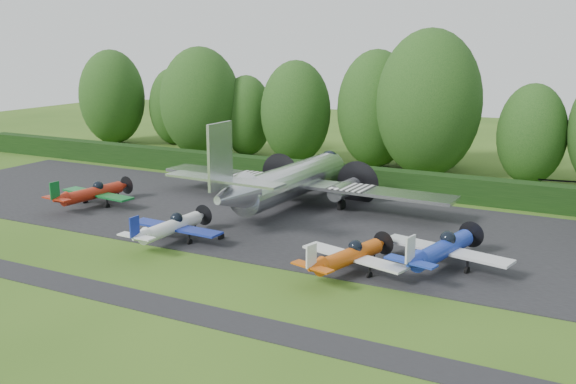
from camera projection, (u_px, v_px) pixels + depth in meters
The scene contains 18 objects.
ground at pixel (236, 268), 35.43m from camera, with size 160.00×160.00×0.00m, color #2F5117.
apron at pixel (313, 224), 44.07m from camera, with size 70.00×18.00×0.01m, color black.
taxiway_verge at pixel (169, 307), 30.24m from camera, with size 70.00×2.00×0.00m, color black.
hedgerow at pixel (369, 191), 53.58m from camera, with size 90.00×1.60×2.00m, color black.
transport_plane at pixel (290, 181), 47.47m from camera, with size 23.99×18.40×7.69m.
light_plane_red at pixel (93, 193), 48.32m from camera, with size 6.70×7.05×2.58m.
light_plane_white at pixel (171, 227), 39.67m from camera, with size 6.49×6.82×2.49m.
light_plane_orange at pixel (349, 256), 34.33m from camera, with size 6.39×6.72×2.46m.
light_plane_blue at pixel (442, 249), 34.97m from camera, with size 7.34×7.71×2.82m.
tree_0 at pixel (376, 109), 62.78m from camera, with size 7.69×7.69×11.52m.
tree_3 at pixel (532, 134), 55.29m from camera, with size 5.87×5.87×8.78m.
tree_4 at pixel (173, 107), 77.01m from camera, with size 5.69×5.69×9.13m.
tree_5 at pixel (296, 112), 64.95m from camera, with size 7.12×7.12×10.42m.
tree_7 at pixel (429, 104), 58.10m from camera, with size 9.50×9.50×13.43m.
tree_8 at pixel (200, 102), 68.84m from camera, with size 8.62×8.62×11.72m.
tree_9 at pixel (247, 116), 69.35m from camera, with size 5.58×5.58×8.71m.
tree_10 at pixel (112, 97), 77.26m from camera, with size 7.77×7.77×11.28m.
tree_12 at pixel (432, 114), 63.43m from camera, with size 7.53×7.53×10.33m.
Camera 1 is at (17.93, -28.45, 12.27)m, focal length 40.00 mm.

